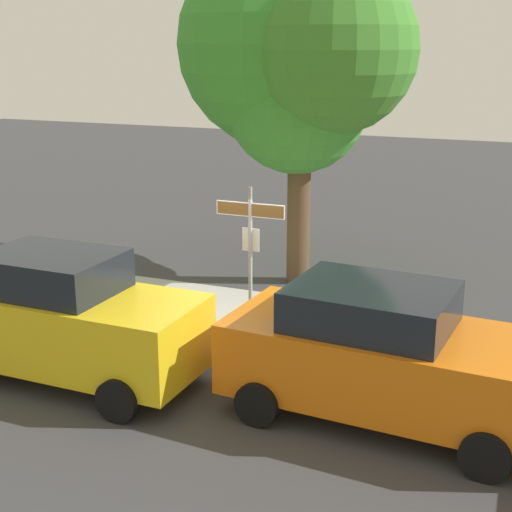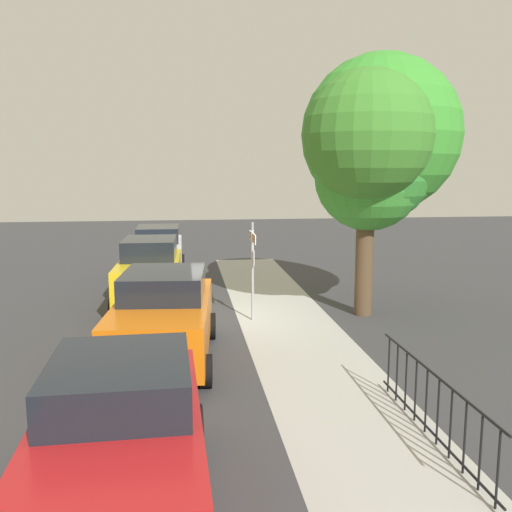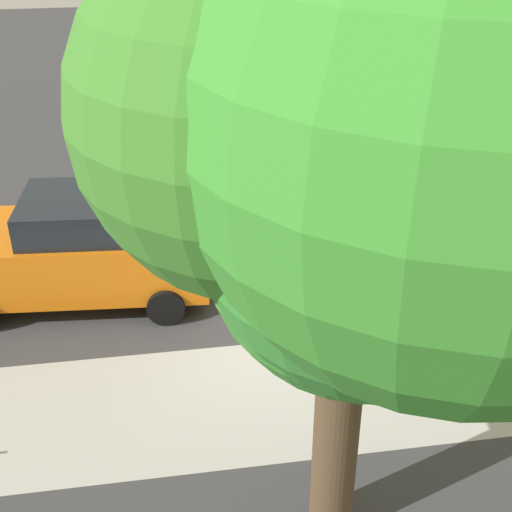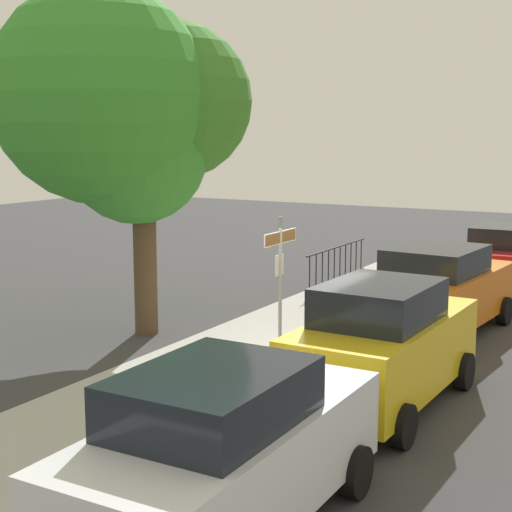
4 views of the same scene
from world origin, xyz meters
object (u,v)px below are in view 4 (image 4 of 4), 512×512
(car_white, at_px, (224,452))
(car_red, at_px, (508,258))
(car_yellow, at_px, (383,345))
(shade_tree, at_px, (125,113))
(car_orange, at_px, (438,290))
(street_sign, at_px, (280,262))

(car_white, distance_m, car_red, 14.95)
(car_white, bearing_deg, car_yellow, -0.92)
(shade_tree, xyz_separation_m, car_red, (8.71, -6.14, -3.81))
(car_white, distance_m, car_orange, 9.57)
(street_sign, relative_size, car_red, 0.63)
(shade_tree, xyz_separation_m, car_orange, (3.32, -5.80, -3.77))
(car_yellow, distance_m, car_red, 10.29)
(street_sign, bearing_deg, car_orange, -38.01)
(car_yellow, bearing_deg, car_red, 2.78)
(shade_tree, height_order, car_red, shade_tree)
(car_yellow, height_order, car_orange, car_yellow)
(car_red, bearing_deg, car_yellow, 179.80)
(car_red, bearing_deg, street_sign, 160.92)
(street_sign, height_order, car_orange, street_sign)
(car_white, relative_size, car_orange, 0.95)
(shade_tree, bearing_deg, street_sign, -84.15)
(car_yellow, relative_size, car_red, 1.00)
(car_white, height_order, car_orange, car_orange)
(shade_tree, bearing_deg, car_yellow, -103.97)
(car_white, xyz_separation_m, car_red, (14.95, 0.16, -0.04))
(car_white, height_order, car_red, car_white)
(street_sign, height_order, car_red, street_sign)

